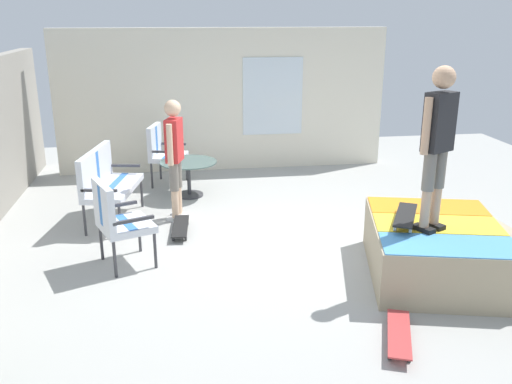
{
  "coord_description": "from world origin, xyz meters",
  "views": [
    {
      "loc": [
        -6.32,
        1.37,
        2.82
      ],
      "look_at": [
        0.11,
        0.43,
        0.7
      ],
      "focal_mm": 38.79,
      "sensor_mm": 36.0,
      "label": 1
    }
  ],
  "objects_px": {
    "patio_table": "(189,171)",
    "person_skater": "(438,137)",
    "skateboard_on_ramp": "(405,216)",
    "person_watching": "(174,151)",
    "skate_ramp": "(438,250)",
    "skateboard_by_bench": "(180,227)",
    "patio_bench": "(105,179)",
    "patio_chair_by_wall": "(116,216)",
    "patio_chair_near_house": "(162,149)",
    "skateboard_spare": "(399,334)"
  },
  "relations": [
    {
      "from": "person_skater",
      "to": "skateboard_on_ramp",
      "type": "distance_m",
      "value": 0.96
    },
    {
      "from": "skateboard_by_bench",
      "to": "patio_table",
      "type": "bearing_deg",
      "value": -6.13
    },
    {
      "from": "person_watching",
      "to": "person_skater",
      "type": "bearing_deg",
      "value": -131.49
    },
    {
      "from": "skateboard_spare",
      "to": "skateboard_on_ramp",
      "type": "bearing_deg",
      "value": -22.96
    },
    {
      "from": "patio_bench",
      "to": "person_skater",
      "type": "xyz_separation_m",
      "value": [
        -2.43,
        -3.63,
        1.0
      ]
    },
    {
      "from": "patio_chair_by_wall",
      "to": "patio_table",
      "type": "height_order",
      "value": "patio_chair_by_wall"
    },
    {
      "from": "skateboard_by_bench",
      "to": "skateboard_spare",
      "type": "relative_size",
      "value": 0.99
    },
    {
      "from": "patio_chair_near_house",
      "to": "patio_table",
      "type": "bearing_deg",
      "value": -149.64
    },
    {
      "from": "skate_ramp",
      "to": "person_watching",
      "type": "relative_size",
      "value": 1.5
    },
    {
      "from": "skateboard_by_bench",
      "to": "skateboard_on_ramp",
      "type": "bearing_deg",
      "value": -123.07
    },
    {
      "from": "skate_ramp",
      "to": "skateboard_on_ramp",
      "type": "xyz_separation_m",
      "value": [
        0.08,
        0.38,
        0.39
      ]
    },
    {
      "from": "patio_bench",
      "to": "skateboard_by_bench",
      "type": "xyz_separation_m",
      "value": [
        -0.62,
        -1.01,
        -0.53
      ]
    },
    {
      "from": "patio_chair_near_house",
      "to": "patio_table",
      "type": "distance_m",
      "value": 0.86
    },
    {
      "from": "patio_chair_near_house",
      "to": "skateboard_spare",
      "type": "height_order",
      "value": "patio_chair_near_house"
    },
    {
      "from": "person_skater",
      "to": "skateboard_by_bench",
      "type": "distance_m",
      "value": 3.53
    },
    {
      "from": "patio_table",
      "to": "skateboard_spare",
      "type": "relative_size",
      "value": 1.1
    },
    {
      "from": "skate_ramp",
      "to": "skateboard_on_ramp",
      "type": "height_order",
      "value": "skateboard_on_ramp"
    },
    {
      "from": "skateboard_by_bench",
      "to": "person_watching",
      "type": "bearing_deg",
      "value": 3.63
    },
    {
      "from": "skate_ramp",
      "to": "patio_chair_by_wall",
      "type": "xyz_separation_m",
      "value": [
        0.75,
        3.54,
        0.31
      ]
    },
    {
      "from": "person_skater",
      "to": "skate_ramp",
      "type": "bearing_deg",
      "value": -57.31
    },
    {
      "from": "patio_chair_near_house",
      "to": "skateboard_on_ramp",
      "type": "height_order",
      "value": "patio_chair_near_house"
    },
    {
      "from": "skate_ramp",
      "to": "person_skater",
      "type": "bearing_deg",
      "value": 122.69
    },
    {
      "from": "patio_bench",
      "to": "skateboard_on_ramp",
      "type": "relative_size",
      "value": 1.66
    },
    {
      "from": "skate_ramp",
      "to": "patio_table",
      "type": "xyz_separation_m",
      "value": [
        3.23,
        2.66,
        0.1
      ]
    },
    {
      "from": "patio_table",
      "to": "person_watching",
      "type": "bearing_deg",
      "value": 168.77
    },
    {
      "from": "person_watching",
      "to": "patio_chair_by_wall",
      "type": "bearing_deg",
      "value": 154.92
    },
    {
      "from": "skate_ramp",
      "to": "person_watching",
      "type": "distance_m",
      "value": 3.68
    },
    {
      "from": "skateboard_by_bench",
      "to": "person_skater",
      "type": "bearing_deg",
      "value": -124.55
    },
    {
      "from": "person_watching",
      "to": "skateboard_spare",
      "type": "height_order",
      "value": "person_watching"
    },
    {
      "from": "patio_chair_near_house",
      "to": "skateboard_spare",
      "type": "relative_size",
      "value": 1.25
    },
    {
      "from": "patio_bench",
      "to": "skateboard_on_ramp",
      "type": "xyz_separation_m",
      "value": [
        -2.21,
        -3.46,
        0.08
      ]
    },
    {
      "from": "person_watching",
      "to": "patio_table",
      "type": "bearing_deg",
      "value": -11.23
    },
    {
      "from": "patio_table",
      "to": "person_skater",
      "type": "xyz_separation_m",
      "value": [
        -3.37,
        -2.45,
        1.21
      ]
    },
    {
      "from": "patio_table",
      "to": "person_watching",
      "type": "height_order",
      "value": "person_watching"
    },
    {
      "from": "skateboard_on_ramp",
      "to": "patio_table",
      "type": "bearing_deg",
      "value": 35.84
    },
    {
      "from": "person_watching",
      "to": "person_skater",
      "type": "height_order",
      "value": "person_skater"
    },
    {
      "from": "person_watching",
      "to": "person_skater",
      "type": "xyz_separation_m",
      "value": [
        -2.35,
        -2.65,
        0.62
      ]
    },
    {
      "from": "patio_chair_near_house",
      "to": "person_watching",
      "type": "xyz_separation_m",
      "value": [
        -1.74,
        -0.22,
        0.38
      ]
    },
    {
      "from": "patio_chair_by_wall",
      "to": "person_watching",
      "type": "xyz_separation_m",
      "value": [
        1.47,
        -0.69,
        0.38
      ]
    },
    {
      "from": "skateboard_spare",
      "to": "patio_bench",
      "type": "bearing_deg",
      "value": 39.51
    },
    {
      "from": "skateboard_spare",
      "to": "person_skater",
      "type": "bearing_deg",
      "value": -33.65
    },
    {
      "from": "person_skater",
      "to": "skateboard_spare",
      "type": "relative_size",
      "value": 2.09
    },
    {
      "from": "patio_table",
      "to": "person_watching",
      "type": "relative_size",
      "value": 0.53
    },
    {
      "from": "patio_bench",
      "to": "patio_chair_by_wall",
      "type": "xyz_separation_m",
      "value": [
        -1.54,
        -0.29,
        -0.0
      ]
    },
    {
      "from": "skate_ramp",
      "to": "patio_table",
      "type": "distance_m",
      "value": 4.19
    },
    {
      "from": "skate_ramp",
      "to": "person_watching",
      "type": "height_order",
      "value": "person_watching"
    },
    {
      "from": "patio_chair_near_house",
      "to": "skateboard_on_ramp",
      "type": "relative_size",
      "value": 1.27
    },
    {
      "from": "patio_table",
      "to": "skateboard_on_ramp",
      "type": "relative_size",
      "value": 1.12
    },
    {
      "from": "patio_chair_near_house",
      "to": "patio_bench",
      "type": "bearing_deg",
      "value": 155.46
    },
    {
      "from": "patio_chair_by_wall",
      "to": "skateboard_by_bench",
      "type": "xyz_separation_m",
      "value": [
        0.92,
        -0.72,
        -0.53
      ]
    }
  ]
}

